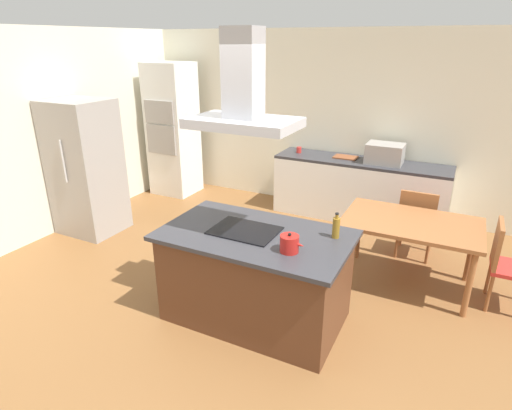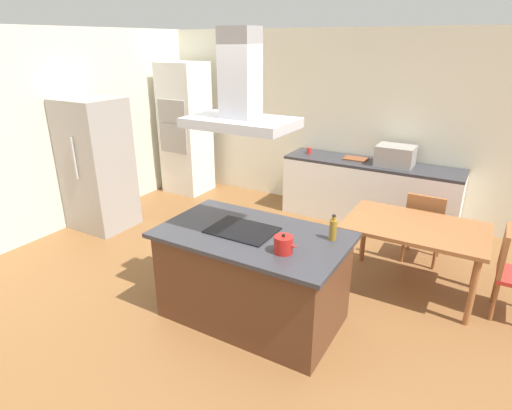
{
  "view_description": "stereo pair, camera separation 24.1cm",
  "coord_description": "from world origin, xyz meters",
  "px_view_note": "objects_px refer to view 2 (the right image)",
  "views": [
    {
      "loc": [
        1.54,
        -3.06,
        2.53
      ],
      "look_at": [
        -0.19,
        0.4,
        1.0
      ],
      "focal_mm": 29.37,
      "sensor_mm": 36.0,
      "label": 1
    },
    {
      "loc": [
        1.75,
        -2.95,
        2.53
      ],
      "look_at": [
        -0.19,
        0.4,
        1.0
      ],
      "focal_mm": 29.37,
      "sensor_mm": 36.0,
      "label": 2
    }
  ],
  "objects_px": {
    "olive_oil_bottle": "(333,229)",
    "chair_facing_back_wall": "(424,224)",
    "countertop_microwave": "(395,156)",
    "dining_table": "(415,233)",
    "wall_oven_stack": "(186,129)",
    "refrigerator": "(97,165)",
    "cutting_board": "(356,159)",
    "tea_kettle": "(284,244)",
    "range_hood": "(240,96)",
    "coffee_mug_red": "(309,151)",
    "cooktop": "(242,230)"
  },
  "relations": [
    {
      "from": "cooktop",
      "to": "range_hood",
      "type": "distance_m",
      "value": 1.2
    },
    {
      "from": "olive_oil_bottle",
      "to": "refrigerator",
      "type": "relative_size",
      "value": 0.13
    },
    {
      "from": "refrigerator",
      "to": "cutting_board",
      "type": "bearing_deg",
      "value": 35.38
    },
    {
      "from": "cooktop",
      "to": "dining_table",
      "type": "xyz_separation_m",
      "value": [
        1.31,
        1.29,
        -0.24
      ]
    },
    {
      "from": "dining_table",
      "to": "chair_facing_back_wall",
      "type": "relative_size",
      "value": 1.57
    },
    {
      "from": "wall_oven_stack",
      "to": "dining_table",
      "type": "relative_size",
      "value": 1.57
    },
    {
      "from": "coffee_mug_red",
      "to": "dining_table",
      "type": "distance_m",
      "value": 2.51
    },
    {
      "from": "wall_oven_stack",
      "to": "chair_facing_back_wall",
      "type": "relative_size",
      "value": 2.47
    },
    {
      "from": "tea_kettle",
      "to": "countertop_microwave",
      "type": "distance_m",
      "value": 3.07
    },
    {
      "from": "dining_table",
      "to": "chair_facing_back_wall",
      "type": "distance_m",
      "value": 0.68
    },
    {
      "from": "olive_oil_bottle",
      "to": "cutting_board",
      "type": "distance_m",
      "value": 2.77
    },
    {
      "from": "cooktop",
      "to": "cutting_board",
      "type": "xyz_separation_m",
      "value": [
        0.14,
        2.93,
        0.0
      ]
    },
    {
      "from": "coffee_mug_red",
      "to": "cutting_board",
      "type": "distance_m",
      "value": 0.73
    },
    {
      "from": "dining_table",
      "to": "range_hood",
      "type": "distance_m",
      "value": 2.33
    },
    {
      "from": "countertop_microwave",
      "to": "dining_table",
      "type": "bearing_deg",
      "value": -69.06
    },
    {
      "from": "tea_kettle",
      "to": "coffee_mug_red",
      "type": "height_order",
      "value": "tea_kettle"
    },
    {
      "from": "cooktop",
      "to": "wall_oven_stack",
      "type": "relative_size",
      "value": 0.27
    },
    {
      "from": "countertop_microwave",
      "to": "olive_oil_bottle",
      "type": "bearing_deg",
      "value": -88.29
    },
    {
      "from": "coffee_mug_red",
      "to": "chair_facing_back_wall",
      "type": "bearing_deg",
      "value": -26.48
    },
    {
      "from": "refrigerator",
      "to": "range_hood",
      "type": "relative_size",
      "value": 2.02
    },
    {
      "from": "olive_oil_bottle",
      "to": "cutting_board",
      "type": "height_order",
      "value": "olive_oil_bottle"
    },
    {
      "from": "olive_oil_bottle",
      "to": "range_hood",
      "type": "height_order",
      "value": "range_hood"
    },
    {
      "from": "wall_oven_stack",
      "to": "countertop_microwave",
      "type": "bearing_deg",
      "value": 3.83
    },
    {
      "from": "olive_oil_bottle",
      "to": "coffee_mug_red",
      "type": "distance_m",
      "value": 2.99
    },
    {
      "from": "cutting_board",
      "to": "refrigerator",
      "type": "relative_size",
      "value": 0.19
    },
    {
      "from": "countertop_microwave",
      "to": "cutting_board",
      "type": "bearing_deg",
      "value": 174.94
    },
    {
      "from": "cooktop",
      "to": "chair_facing_back_wall",
      "type": "relative_size",
      "value": 0.67
    },
    {
      "from": "tea_kettle",
      "to": "cutting_board",
      "type": "xyz_separation_m",
      "value": [
        -0.38,
        3.12,
        -0.06
      ]
    },
    {
      "from": "range_hood",
      "to": "cutting_board",
      "type": "bearing_deg",
      "value": 87.31
    },
    {
      "from": "range_hood",
      "to": "tea_kettle",
      "type": "bearing_deg",
      "value": -19.93
    },
    {
      "from": "refrigerator",
      "to": "dining_table",
      "type": "height_order",
      "value": "refrigerator"
    },
    {
      "from": "tea_kettle",
      "to": "range_hood",
      "type": "xyz_separation_m",
      "value": [
        -0.52,
        0.19,
        1.13
      ]
    },
    {
      "from": "coffee_mug_red",
      "to": "refrigerator",
      "type": "relative_size",
      "value": 0.05
    },
    {
      "from": "olive_oil_bottle",
      "to": "refrigerator",
      "type": "distance_m",
      "value": 3.7
    },
    {
      "from": "olive_oil_bottle",
      "to": "chair_facing_back_wall",
      "type": "xyz_separation_m",
      "value": [
        0.53,
        1.71,
        -0.49
      ]
    },
    {
      "from": "tea_kettle",
      "to": "wall_oven_stack",
      "type": "height_order",
      "value": "wall_oven_stack"
    },
    {
      "from": "coffee_mug_red",
      "to": "olive_oil_bottle",
      "type": "bearing_deg",
      "value": -62.71
    },
    {
      "from": "cooktop",
      "to": "refrigerator",
      "type": "bearing_deg",
      "value": 164.57
    },
    {
      "from": "refrigerator",
      "to": "cooktop",
      "type": "bearing_deg",
      "value": -15.43
    },
    {
      "from": "tea_kettle",
      "to": "chair_facing_back_wall",
      "type": "xyz_separation_m",
      "value": [
        0.8,
        2.14,
        -0.46
      ]
    },
    {
      "from": "refrigerator",
      "to": "chair_facing_back_wall",
      "type": "distance_m",
      "value": 4.36
    },
    {
      "from": "cooktop",
      "to": "chair_facing_back_wall",
      "type": "distance_m",
      "value": 2.38
    },
    {
      "from": "countertop_microwave",
      "to": "cutting_board",
      "type": "relative_size",
      "value": 1.47
    },
    {
      "from": "countertop_microwave",
      "to": "refrigerator",
      "type": "distance_m",
      "value": 4.14
    },
    {
      "from": "countertop_microwave",
      "to": "wall_oven_stack",
      "type": "relative_size",
      "value": 0.23
    },
    {
      "from": "cutting_board",
      "to": "chair_facing_back_wall",
      "type": "height_order",
      "value": "cutting_board"
    },
    {
      "from": "tea_kettle",
      "to": "wall_oven_stack",
      "type": "xyz_separation_m",
      "value": [
        -3.31,
        2.83,
        0.13
      ]
    },
    {
      "from": "cutting_board",
      "to": "range_hood",
      "type": "height_order",
      "value": "range_hood"
    },
    {
      "from": "countertop_microwave",
      "to": "refrigerator",
      "type": "height_order",
      "value": "refrigerator"
    },
    {
      "from": "cooktop",
      "to": "countertop_microwave",
      "type": "relative_size",
      "value": 1.2
    }
  ]
}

